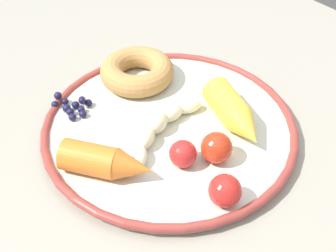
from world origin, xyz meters
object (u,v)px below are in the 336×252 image
(tomato_mid, at_px, (225,191))
(blueberry_pile, at_px, (73,106))
(dining_table, at_px, (190,188))
(donut, at_px, (137,71))
(plate, at_px, (168,128))
(carrot_yellow, at_px, (235,114))
(tomato_far, at_px, (183,154))
(carrot_orange, at_px, (107,163))
(tomato_near, at_px, (216,148))
(banana, at_px, (159,125))

(tomato_mid, bearing_deg, blueberry_pile, -168.38)
(dining_table, relative_size, donut, 10.99)
(dining_table, xyz_separation_m, tomato_mid, (0.09, -0.03, 0.11))
(plate, xyz_separation_m, carrot_yellow, (0.06, 0.07, 0.02))
(donut, distance_m, tomato_mid, 0.26)
(tomato_mid, height_order, tomato_far, tomato_mid)
(carrot_orange, height_order, tomato_near, same)
(dining_table, bearing_deg, donut, 170.45)
(blueberry_pile, distance_m, tomato_near, 0.22)
(carrot_orange, xyz_separation_m, tomato_near, (0.06, 0.12, 0.00))
(plate, xyz_separation_m, tomato_far, (0.07, -0.03, 0.02))
(plate, distance_m, tomato_near, 0.09)
(dining_table, distance_m, blueberry_pile, 0.21)
(donut, xyz_separation_m, tomato_mid, (0.25, -0.06, 0.00))
(blueberry_pile, bearing_deg, plate, 36.61)
(carrot_yellow, bearing_deg, plate, -128.23)
(tomato_mid, bearing_deg, plate, 167.51)
(plate, distance_m, carrot_orange, 0.12)
(carrot_yellow, relative_size, tomato_far, 3.57)
(dining_table, bearing_deg, carrot_yellow, 83.91)
(dining_table, distance_m, carrot_yellow, 0.13)
(banana, bearing_deg, blueberry_pile, -149.86)
(tomato_near, height_order, tomato_far, tomato_near)
(donut, bearing_deg, tomato_mid, -13.52)
(plate, distance_m, carrot_yellow, 0.09)
(carrot_orange, relative_size, tomato_far, 3.33)
(dining_table, distance_m, tomato_near, 0.12)
(donut, distance_m, tomato_far, 0.19)
(plate, bearing_deg, carrot_yellow, 51.77)
(blueberry_pile, height_order, tomato_near, tomato_near)
(plate, bearing_deg, carrot_orange, -78.98)
(plate, xyz_separation_m, tomato_mid, (0.14, -0.03, 0.02))
(carrot_yellow, distance_m, tomato_near, 0.07)
(banana, bearing_deg, tomato_mid, -5.94)
(plate, height_order, tomato_far, tomato_far)
(tomato_near, bearing_deg, tomato_far, -117.95)
(dining_table, height_order, tomato_near, tomato_near)
(tomato_near, height_order, tomato_mid, tomato_near)
(dining_table, xyz_separation_m, blueberry_pile, (-0.16, -0.09, 0.10))
(carrot_yellow, bearing_deg, dining_table, -96.09)
(plate, xyz_separation_m, tomato_near, (0.09, 0.01, 0.02))
(carrot_yellow, distance_m, tomato_far, 0.10)
(plate, bearing_deg, banana, -81.79)
(banana, relative_size, carrot_orange, 1.30)
(dining_table, height_order, donut, donut)
(dining_table, xyz_separation_m, banana, (-0.05, -0.02, 0.10))
(tomato_near, relative_size, tomato_far, 1.15)
(plate, relative_size, blueberry_pile, 5.92)
(carrot_yellow, xyz_separation_m, tomato_far, (0.01, -0.10, -0.00))
(carrot_yellow, height_order, blueberry_pile, carrot_yellow)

